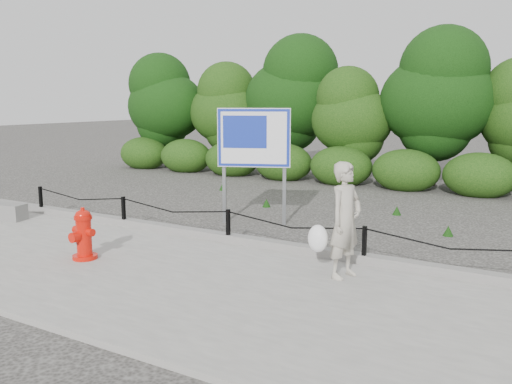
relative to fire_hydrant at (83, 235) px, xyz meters
The scene contains 9 objects.
ground 2.50m from the fire_hydrant, 54.52° to the left, with size 90.00×90.00×0.00m, color #2D2B28.
sidewalk 1.49m from the fire_hydrant, ahead, with size 14.00×4.00×0.08m, color gray.
curb 2.51m from the fire_hydrant, 55.19° to the left, with size 14.00×0.22×0.14m, color slate.
chain_barrier 2.45m from the fire_hydrant, 54.52° to the left, with size 10.06×0.06×0.60m.
treeline 11.25m from the fire_hydrant, 82.22° to the left, with size 20.31×3.70×4.67m.
fire_hydrant is the anchor object (origin of this frame).
pedestrian 4.08m from the fire_hydrant, 18.12° to the left, with size 0.77×0.68×1.65m.
concrete_block 3.94m from the fire_hydrant, 162.90° to the left, with size 1.05×0.37×0.34m, color slate.
advertising_sign 4.06m from the fire_hydrant, 76.71° to the left, with size 1.41×0.65×2.41m.
Camera 1 is at (5.16, -7.76, 2.58)m, focal length 38.00 mm.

